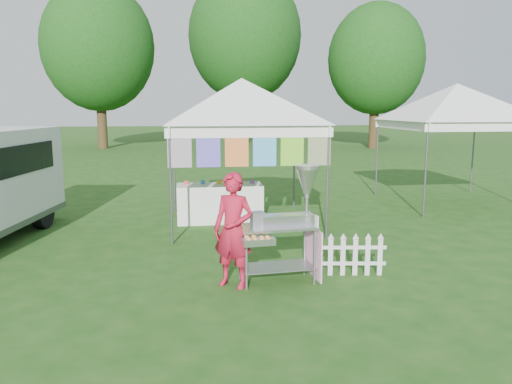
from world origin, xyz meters
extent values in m
plane|color=#194814|center=(0.00, 0.00, 0.00)|extent=(120.00, 120.00, 0.00)
cylinder|color=#59595E|center=(-1.42, 2.08, 1.05)|extent=(0.04, 0.04, 2.10)
cylinder|color=#59595E|center=(1.42, 2.08, 1.05)|extent=(0.04, 0.04, 2.10)
cylinder|color=#59595E|center=(-1.42, 4.92, 1.05)|extent=(0.04, 0.04, 2.10)
cylinder|color=#59595E|center=(1.42, 4.92, 1.05)|extent=(0.04, 0.04, 2.10)
cube|color=white|center=(0.00, 2.08, 2.00)|extent=(3.00, 0.03, 0.22)
cube|color=white|center=(0.00, 4.92, 2.00)|extent=(3.00, 0.03, 0.22)
pyramid|color=white|center=(0.00, 3.50, 3.00)|extent=(4.24, 4.24, 0.90)
cylinder|color=#59595E|center=(0.00, 2.08, 2.08)|extent=(3.00, 0.03, 0.03)
cube|color=#31B99F|center=(-1.25, 2.08, 1.73)|extent=(0.42, 0.01, 0.70)
cube|color=purple|center=(-0.75, 2.08, 1.73)|extent=(0.42, 0.01, 0.70)
cube|color=red|center=(-0.25, 2.08, 1.73)|extent=(0.42, 0.01, 0.70)
cube|color=blue|center=(0.25, 2.08, 1.73)|extent=(0.42, 0.01, 0.70)
cube|color=#199819|center=(0.75, 2.08, 1.73)|extent=(0.42, 0.01, 0.70)
cube|color=#DBA10B|center=(1.25, 2.08, 1.73)|extent=(0.42, 0.01, 0.70)
cylinder|color=#59595E|center=(4.08, 3.58, 1.05)|extent=(0.04, 0.04, 2.10)
cylinder|color=#59595E|center=(4.08, 6.42, 1.05)|extent=(0.04, 0.04, 2.10)
cylinder|color=#59595E|center=(6.92, 6.42, 1.05)|extent=(0.04, 0.04, 2.10)
cube|color=white|center=(5.50, 3.58, 2.00)|extent=(3.00, 0.03, 0.22)
cube|color=white|center=(5.50, 6.42, 2.00)|extent=(3.00, 0.03, 0.22)
pyramid|color=white|center=(5.50, 5.00, 3.00)|extent=(4.24, 4.24, 0.90)
cylinder|color=#59595E|center=(5.50, 3.58, 2.08)|extent=(3.00, 0.03, 0.03)
cylinder|color=#322512|center=(-6.00, 24.00, 1.98)|extent=(0.56, 0.56, 3.96)
ellipsoid|color=#205918|center=(-6.00, 24.00, 5.85)|extent=(6.40, 6.40, 7.36)
cylinder|color=#322512|center=(3.00, 28.00, 2.42)|extent=(0.56, 0.56, 4.84)
ellipsoid|color=#205918|center=(3.00, 28.00, 7.15)|extent=(7.60, 7.60, 8.74)
cylinder|color=#322512|center=(10.00, 22.00, 1.76)|extent=(0.56, 0.56, 3.52)
ellipsoid|color=#205918|center=(10.00, 22.00, 5.20)|extent=(5.60, 5.60, 6.44)
cylinder|color=gray|center=(-0.38, -0.35, 0.40)|extent=(0.04, 0.04, 0.79)
cylinder|color=gray|center=(0.58, -0.26, 0.40)|extent=(0.04, 0.04, 0.79)
cylinder|color=gray|center=(-0.41, 0.08, 0.40)|extent=(0.04, 0.04, 0.79)
cylinder|color=gray|center=(0.54, 0.17, 0.40)|extent=(0.04, 0.04, 0.79)
cube|color=gray|center=(0.08, -0.09, 0.22)|extent=(1.05, 0.59, 0.01)
cube|color=#B7B7BC|center=(0.08, -0.09, 0.79)|extent=(1.10, 0.62, 0.04)
cube|color=#B7B7BC|center=(0.24, -0.03, 0.88)|extent=(0.77, 0.29, 0.13)
cube|color=gray|center=(-0.19, -0.07, 0.91)|extent=(0.19, 0.21, 0.19)
cylinder|color=gray|center=(0.52, -0.01, 1.19)|extent=(0.05, 0.05, 0.79)
cone|color=#B7B7BC|center=(0.52, -0.01, 1.41)|extent=(0.34, 0.34, 0.35)
cylinder|color=#B7B7BC|center=(0.52, -0.01, 1.61)|extent=(0.36, 0.36, 0.05)
cube|color=#B7B7BC|center=(-0.24, -0.46, 0.71)|extent=(0.45, 0.30, 0.09)
cube|color=#FFABD2|center=(0.62, -0.04, 0.40)|extent=(0.08, 0.66, 0.71)
cube|color=white|center=(0.59, -0.29, 0.90)|extent=(0.02, 0.12, 0.16)
imported|color=#AD152D|center=(-0.53, -0.17, 0.79)|extent=(0.69, 0.63, 1.57)
cube|color=silver|center=(-4.79, 4.34, 0.77)|extent=(1.91, 0.96, 0.87)
cube|color=black|center=(-4.07, 2.71, 1.49)|extent=(0.45, 2.61, 0.53)
cube|color=black|center=(-4.73, 4.69, 1.49)|extent=(1.62, 0.29, 0.53)
cylinder|color=black|center=(-4.04, 3.68, 0.33)|extent=(0.31, 0.68, 0.65)
cube|color=silver|center=(0.72, 0.09, 0.28)|extent=(0.07, 0.03, 0.56)
cube|color=silver|center=(0.90, 0.07, 0.28)|extent=(0.07, 0.03, 0.56)
cube|color=silver|center=(1.08, 0.04, 0.28)|extent=(0.07, 0.03, 0.56)
cube|color=silver|center=(1.26, 0.02, 0.28)|extent=(0.07, 0.03, 0.56)
cube|color=silver|center=(1.44, 0.00, 0.28)|extent=(0.07, 0.03, 0.56)
cube|color=silver|center=(1.62, -0.03, 0.28)|extent=(0.07, 0.03, 0.56)
cube|color=silver|center=(1.17, 0.03, 0.18)|extent=(1.07, 0.17, 0.05)
cube|color=silver|center=(1.17, 0.03, 0.42)|extent=(1.07, 0.17, 0.05)
cube|color=white|center=(-0.45, 3.78, 0.40)|extent=(1.80, 0.70, 0.81)
camera|label=1|loc=(-1.14, -6.68, 2.42)|focal=35.00mm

